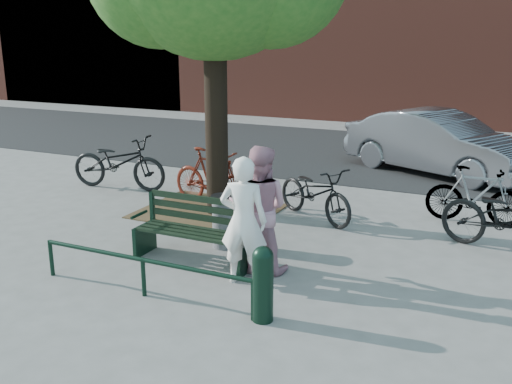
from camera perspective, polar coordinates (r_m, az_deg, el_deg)
The scene contains 15 objects.
ground at distance 8.28m, azimuth -6.23°, elevation -6.97°, with size 90.00×90.00×0.00m, color gray.
dirt_pit at distance 10.54m, azimuth -4.77°, elevation -1.89°, with size 2.40×2.00×0.02m, color brown.
road at distance 15.87m, azimuth 9.72°, elevation 3.86°, with size 40.00×7.00×0.01m, color black.
park_bench at distance 8.17m, azimuth -6.04°, elevation -3.68°, with size 1.74×0.54×0.97m.
guard_railing at distance 7.21m, azimuth -11.25°, elevation -7.23°, with size 3.06×0.06×0.51m.
person_left at distance 7.30m, azimuth -1.26°, elevation -2.91°, with size 0.62×0.41×1.69m, color white.
person_right at distance 7.69m, azimuth 0.26°, elevation -1.74°, with size 0.85×0.66×1.74m, color #C28594.
bollard at distance 6.46m, azimuth 0.69°, elevation -8.91°, with size 0.24×0.24×0.90m.
litter_bin at distance 8.68m, azimuth -3.21°, elevation -2.92°, with size 0.40×0.40×0.81m.
bicycle_a at distance 12.26m, azimuth -13.57°, elevation 2.89°, with size 0.75×2.15×1.13m, color black.
bicycle_b at distance 10.73m, azimuth -4.41°, elevation 1.43°, with size 0.52×1.83×1.10m, color #5B180D.
bicycle_c at distance 9.99m, azimuth 5.94°, elevation -0.06°, with size 0.64×1.84×0.97m, color black.
bicycle_d at distance 10.41m, azimuth 21.13°, elevation -0.33°, with size 0.47×1.66×0.99m, color gray.
bicycle_e at distance 9.11m, azimuth 24.11°, elevation -2.48°, with size 0.73×2.10×1.10m, color black.
parked_car at distance 13.83m, azimuth 17.78°, elevation 4.68°, with size 1.54×4.42×1.46m, color slate.
Camera 1 is at (4.00, -6.53, 3.15)m, focal length 40.00 mm.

